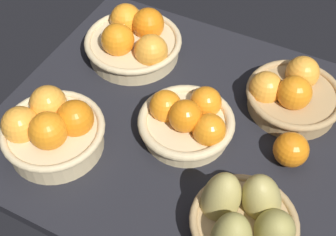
% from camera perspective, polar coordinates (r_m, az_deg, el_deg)
% --- Properties ---
extents(market_tray, '(0.84, 0.72, 0.03)m').
position_cam_1_polar(market_tray, '(1.08, 2.12, -1.27)').
color(market_tray, black).
rests_on(market_tray, ground).
extents(basket_far_left_pears, '(0.21, 0.21, 0.15)m').
position_cam_1_polar(basket_far_left_pears, '(0.88, 9.35, -12.40)').
color(basket_far_left_pears, tan).
rests_on(basket_far_left_pears, market_tray).
extents(basket_far_right, '(0.22, 0.22, 0.13)m').
position_cam_1_polar(basket_far_right, '(1.02, -14.08, -1.35)').
color(basket_far_right, '#D3BC8C').
rests_on(basket_far_right, market_tray).
extents(basket_near_right, '(0.25, 0.25, 0.11)m').
position_cam_1_polar(basket_near_right, '(1.21, -4.16, 9.45)').
color(basket_near_right, '#D3BC8C').
rests_on(basket_near_right, market_tray).
extents(basket_near_left, '(0.22, 0.22, 0.11)m').
position_cam_1_polar(basket_near_left, '(1.11, 14.94, 2.92)').
color(basket_near_left, tan).
rests_on(basket_near_left, market_tray).
extents(basket_center, '(0.22, 0.22, 0.11)m').
position_cam_1_polar(basket_center, '(1.02, 2.48, -0.32)').
color(basket_center, '#D3BC8C').
rests_on(basket_center, market_tray).
extents(loose_orange_front_gap, '(0.08, 0.08, 0.08)m').
position_cam_1_polar(loose_orange_front_gap, '(1.01, 14.90, -3.79)').
color(loose_orange_front_gap, orange).
rests_on(loose_orange_front_gap, market_tray).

